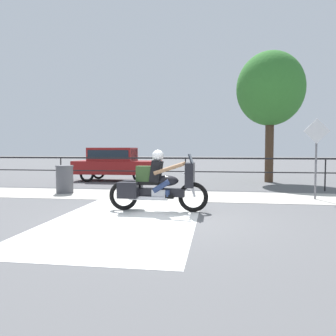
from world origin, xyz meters
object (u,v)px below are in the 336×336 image
(motorcycle, at_px, (157,184))
(street_sign, at_px, (316,148))
(trash_bin, at_px, (65,179))
(tree_behind_sign, at_px, (270,89))
(parked_car, at_px, (116,162))

(motorcycle, bearing_deg, street_sign, 26.77)
(trash_bin, xyz_separation_m, street_sign, (8.21, -0.25, 1.08))
(trash_bin, bearing_deg, street_sign, -1.72)
(motorcycle, distance_m, trash_bin, 4.70)
(street_sign, xyz_separation_m, tree_behind_sign, (-0.55, 5.25, 2.70))
(parked_car, xyz_separation_m, tree_behind_sign, (7.24, 0.43, 3.36))
(trash_bin, relative_size, street_sign, 0.39)
(motorcycle, distance_m, tree_behind_sign, 9.42)
(motorcycle, height_order, street_sign, street_sign)
(parked_car, height_order, street_sign, street_sign)
(motorcycle, bearing_deg, parked_car, 111.41)
(parked_car, xyz_separation_m, street_sign, (7.79, -4.82, 0.65))
(parked_car, relative_size, trash_bin, 4.22)
(trash_bin, height_order, street_sign, street_sign)
(parked_car, height_order, trash_bin, parked_car)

